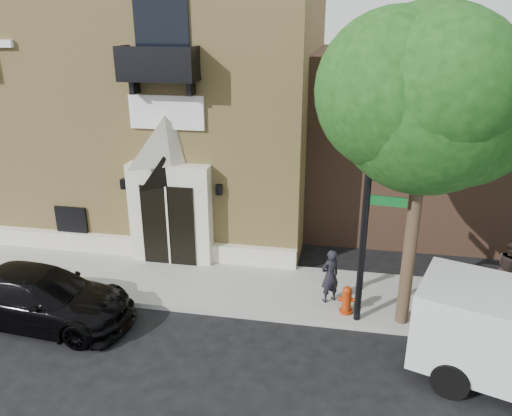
{
  "coord_description": "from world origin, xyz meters",
  "views": [
    {
      "loc": [
        4.31,
        -11.12,
        7.5
      ],
      "look_at": [
        1.87,
        2.0,
        2.42
      ],
      "focal_mm": 35.0,
      "sensor_mm": 36.0,
      "label": 1
    }
  ],
  "objects_px": {
    "street_sign": "(367,202)",
    "pedestrian_far": "(510,270)",
    "pedestrian_near": "(330,276)",
    "black_sedan": "(40,297)",
    "fire_hydrant": "(347,300)"
  },
  "relations": [
    {
      "from": "pedestrian_near",
      "to": "black_sedan",
      "type": "bearing_deg",
      "value": -20.15
    },
    {
      "from": "black_sedan",
      "to": "fire_hydrant",
      "type": "height_order",
      "value": "black_sedan"
    },
    {
      "from": "black_sedan",
      "to": "pedestrian_far",
      "type": "distance_m",
      "value": 12.64
    },
    {
      "from": "street_sign",
      "to": "pedestrian_far",
      "type": "distance_m",
      "value": 5.03
    },
    {
      "from": "fire_hydrant",
      "to": "pedestrian_near",
      "type": "height_order",
      "value": "pedestrian_near"
    },
    {
      "from": "street_sign",
      "to": "fire_hydrant",
      "type": "height_order",
      "value": "street_sign"
    },
    {
      "from": "black_sedan",
      "to": "pedestrian_far",
      "type": "xyz_separation_m",
      "value": [
        12.23,
        3.18,
        0.33
      ]
    },
    {
      "from": "black_sedan",
      "to": "pedestrian_near",
      "type": "height_order",
      "value": "pedestrian_near"
    },
    {
      "from": "street_sign",
      "to": "pedestrian_far",
      "type": "height_order",
      "value": "street_sign"
    },
    {
      "from": "pedestrian_near",
      "to": "pedestrian_far",
      "type": "relative_size",
      "value": 0.86
    },
    {
      "from": "pedestrian_far",
      "to": "pedestrian_near",
      "type": "bearing_deg",
      "value": 101.23
    },
    {
      "from": "street_sign",
      "to": "fire_hydrant",
      "type": "relative_size",
      "value": 8.26
    },
    {
      "from": "pedestrian_near",
      "to": "pedestrian_far",
      "type": "xyz_separation_m",
      "value": [
        4.86,
        1.03,
        0.13
      ]
    },
    {
      "from": "pedestrian_far",
      "to": "fire_hydrant",
      "type": "bearing_deg",
      "value": 108.71
    },
    {
      "from": "pedestrian_near",
      "to": "street_sign",
      "type": "bearing_deg",
      "value": 99.56
    }
  ]
}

